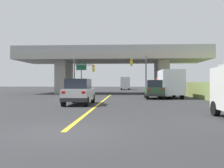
{
  "coord_description": "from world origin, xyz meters",
  "views": [
    {
      "loc": [
        2.13,
        -8.32,
        1.68
      ],
      "look_at": [
        0.74,
        17.26,
        1.6
      ],
      "focal_mm": 39.41,
      "sensor_mm": 36.0,
      "label": 1
    }
  ],
  "objects_px": {
    "box_truck": "(169,84)",
    "highway_sign": "(81,70)",
    "traffic_signal_nearside": "(141,70)",
    "semi_truck_distant": "(125,83)",
    "traffic_signal_farside": "(81,73)",
    "suv_lead": "(79,92)",
    "suv_crossing": "(154,89)"
  },
  "relations": [
    {
      "from": "traffic_signal_nearside",
      "to": "highway_sign",
      "type": "bearing_deg",
      "value": 164.3
    },
    {
      "from": "semi_truck_distant",
      "to": "suv_crossing",
      "type": "bearing_deg",
      "value": -85.11
    },
    {
      "from": "semi_truck_distant",
      "to": "traffic_signal_farside",
      "type": "bearing_deg",
      "value": -101.83
    },
    {
      "from": "suv_lead",
      "to": "traffic_signal_nearside",
      "type": "xyz_separation_m",
      "value": [
        5.84,
        15.83,
        2.58
      ]
    },
    {
      "from": "suv_lead",
      "to": "traffic_signal_farside",
      "type": "xyz_separation_m",
      "value": [
        -2.54,
        15.09,
        2.15
      ]
    },
    {
      "from": "traffic_signal_farside",
      "to": "semi_truck_distant",
      "type": "distance_m",
      "value": 30.02
    },
    {
      "from": "suv_lead",
      "to": "box_truck",
      "type": "relative_size",
      "value": 0.72
    },
    {
      "from": "suv_lead",
      "to": "suv_crossing",
      "type": "distance_m",
      "value": 10.26
    },
    {
      "from": "semi_truck_distant",
      "to": "box_truck",
      "type": "bearing_deg",
      "value": -81.91
    },
    {
      "from": "semi_truck_distant",
      "to": "traffic_signal_nearside",
      "type": "bearing_deg",
      "value": -85.54
    },
    {
      "from": "highway_sign",
      "to": "box_truck",
      "type": "bearing_deg",
      "value": -38.41
    },
    {
      "from": "suv_crossing",
      "to": "box_truck",
      "type": "xyz_separation_m",
      "value": [
        1.89,
        1.29,
        0.62
      ]
    },
    {
      "from": "suv_lead",
      "to": "semi_truck_distant",
      "type": "distance_m",
      "value": 44.59
    },
    {
      "from": "suv_lead",
      "to": "suv_crossing",
      "type": "relative_size",
      "value": 1.07
    },
    {
      "from": "highway_sign",
      "to": "traffic_signal_farside",
      "type": "bearing_deg",
      "value": -79.52
    },
    {
      "from": "suv_lead",
      "to": "traffic_signal_farside",
      "type": "bearing_deg",
      "value": 99.54
    },
    {
      "from": "box_truck",
      "to": "traffic_signal_nearside",
      "type": "distance_m",
      "value": 7.63
    },
    {
      "from": "suv_lead",
      "to": "semi_truck_distant",
      "type": "height_order",
      "value": "semi_truck_distant"
    },
    {
      "from": "box_truck",
      "to": "highway_sign",
      "type": "distance_m",
      "value": 15.18
    },
    {
      "from": "highway_sign",
      "to": "suv_lead",
      "type": "bearing_deg",
      "value": -80.29
    },
    {
      "from": "suv_lead",
      "to": "semi_truck_distant",
      "type": "relative_size",
      "value": 0.64
    },
    {
      "from": "traffic_signal_farside",
      "to": "highway_sign",
      "type": "distance_m",
      "value": 3.36
    },
    {
      "from": "traffic_signal_farside",
      "to": "box_truck",
      "type": "bearing_deg",
      "value": -28.53
    },
    {
      "from": "suv_crossing",
      "to": "traffic_signal_nearside",
      "type": "height_order",
      "value": "traffic_signal_nearside"
    },
    {
      "from": "suv_crossing",
      "to": "highway_sign",
      "type": "xyz_separation_m",
      "value": [
        -9.89,
        10.64,
        2.64
      ]
    },
    {
      "from": "suv_crossing",
      "to": "semi_truck_distant",
      "type": "bearing_deg",
      "value": 95.94
    },
    {
      "from": "suv_crossing",
      "to": "traffic_signal_nearside",
      "type": "xyz_separation_m",
      "value": [
        -0.91,
        8.11,
        2.58
      ]
    },
    {
      "from": "suv_crossing",
      "to": "semi_truck_distant",
      "type": "height_order",
      "value": "semi_truck_distant"
    },
    {
      "from": "traffic_signal_nearside",
      "to": "traffic_signal_farside",
      "type": "bearing_deg",
      "value": -174.94
    },
    {
      "from": "suv_lead",
      "to": "suv_crossing",
      "type": "height_order",
      "value": "same"
    },
    {
      "from": "traffic_signal_nearside",
      "to": "semi_truck_distant",
      "type": "distance_m",
      "value": 28.75
    },
    {
      "from": "suv_crossing",
      "to": "highway_sign",
      "type": "bearing_deg",
      "value": 133.97
    }
  ]
}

